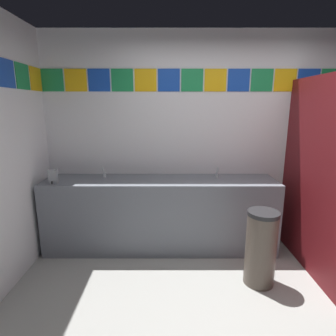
% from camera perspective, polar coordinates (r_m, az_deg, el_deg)
% --- Properties ---
extents(ground_plane, '(9.80, 9.80, 0.00)m').
position_cam_1_polar(ground_plane, '(2.61, 18.23, -29.63)').
color(ground_plane, '#9E9E99').
extents(wall_back, '(4.45, 0.09, 2.61)m').
position_cam_1_polar(wall_back, '(3.54, 11.68, 5.77)').
color(wall_back, silver).
rests_on(wall_back, ground_plane).
extents(vanity_counter, '(2.76, 0.55, 0.88)m').
position_cam_1_polar(vanity_counter, '(3.38, -1.48, -9.49)').
color(vanity_counter, slate).
rests_on(vanity_counter, ground_plane).
extents(faucet_left, '(0.04, 0.10, 0.14)m').
position_cam_1_polar(faucet_left, '(3.41, -13.17, -1.11)').
color(faucet_left, silver).
rests_on(faucet_left, vanity_counter).
extents(faucet_right, '(0.04, 0.10, 0.14)m').
position_cam_1_polar(faucet_right, '(3.37, 10.32, -1.13)').
color(faucet_right, silver).
rests_on(faucet_right, vanity_counter).
extents(soap_dispenser, '(0.09, 0.09, 0.16)m').
position_cam_1_polar(soap_dispenser, '(3.33, -22.87, -1.64)').
color(soap_dispenser, gray).
rests_on(soap_dispenser, vanity_counter).
extents(toilet, '(0.39, 0.49, 0.74)m').
position_cam_1_polar(toilet, '(3.82, 31.67, -11.12)').
color(toilet, white).
rests_on(toilet, ground_plane).
extents(trash_bin, '(0.30, 0.30, 0.76)m').
position_cam_1_polar(trash_bin, '(2.92, 18.98, -15.58)').
color(trash_bin, brown).
rests_on(trash_bin, ground_plane).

